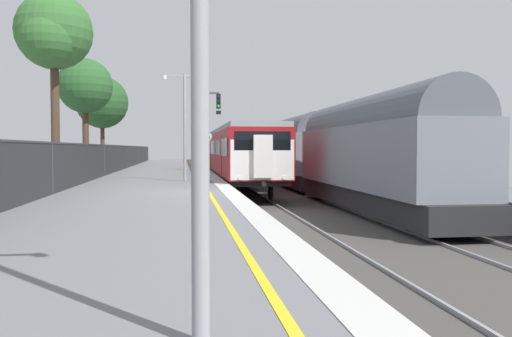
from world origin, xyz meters
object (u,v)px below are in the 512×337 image
object	(u,v)px
commuter_train_at_platform	(216,151)
background_tree_left	(85,88)
background_tree_centre	(103,104)
freight_train_adjacent_track	(294,149)
platform_lamp_mid	(185,117)
background_tree_right	(53,34)
speed_limit_sign	(208,147)
signal_gantry	(210,122)

from	to	relation	value
commuter_train_at_platform	background_tree_left	distance (m)	18.55
background_tree_centre	freight_train_adjacent_track	bearing A→B (deg)	-45.05
platform_lamp_mid	freight_train_adjacent_track	bearing A→B (deg)	54.30
background_tree_right	background_tree_centre	bearing A→B (deg)	92.57
speed_limit_sign	background_tree_left	xyz separation A→B (m)	(-7.84, 5.46, 3.98)
signal_gantry	background_tree_centre	world-z (taller)	background_tree_centre
platform_lamp_mid	signal_gantry	bearing A→B (deg)	81.31
background_tree_left	background_tree_centre	size ratio (longest dim) A/B	0.95
platform_lamp_mid	speed_limit_sign	bearing A→B (deg)	78.47
platform_lamp_mid	background_tree_right	size ratio (longest dim) A/B	0.56
signal_gantry	background_tree_right	bearing A→B (deg)	-127.71
commuter_train_at_platform	background_tree_right	xyz separation A→B (m)	(-9.22, -26.10, 5.49)
freight_train_adjacent_track	background_tree_centre	xyz separation A→B (m)	(-14.26, 14.28, 4.03)
freight_train_adjacent_track	signal_gantry	bearing A→B (deg)	167.15
signal_gantry	background_tree_right	xyz separation A→B (m)	(-7.74, -10.01, 3.47)
background_tree_centre	background_tree_right	size ratio (longest dim) A/B	0.91
commuter_train_at_platform	background_tree_right	world-z (taller)	background_tree_right
platform_lamp_mid	background_tree_centre	size ratio (longest dim) A/B	0.62
background_tree_right	background_tree_left	bearing A→B (deg)	92.43
speed_limit_sign	background_tree_centre	xyz separation A→B (m)	(-8.41, 17.64, 3.90)
speed_limit_sign	platform_lamp_mid	xyz separation A→B (m)	(-1.36, -6.68, 1.37)
commuter_train_at_platform	freight_train_adjacent_track	xyz separation A→B (m)	(4.00, -17.34, 0.17)
signal_gantry	background_tree_right	world-z (taller)	background_tree_right
commuter_train_at_platform	platform_lamp_mid	distance (m)	27.62
speed_limit_sign	background_tree_right	size ratio (longest dim) A/B	0.28
freight_train_adjacent_track	commuter_train_at_platform	bearing A→B (deg)	103.00
background_tree_centre	background_tree_left	bearing A→B (deg)	-87.30
platform_lamp_mid	background_tree_centre	bearing A→B (deg)	106.16
background_tree_left	background_tree_right	world-z (taller)	background_tree_right
freight_train_adjacent_track	background_tree_centre	bearing A→B (deg)	134.95
freight_train_adjacent_track	background_tree_left	xyz separation A→B (m)	(-13.69, 2.10, 4.11)
platform_lamp_mid	background_tree_centre	xyz separation A→B (m)	(-7.05, 24.32, 2.54)
freight_train_adjacent_track	speed_limit_sign	distance (m)	6.75
background_tree_left	background_tree_right	distance (m)	10.94
signal_gantry	speed_limit_sign	size ratio (longest dim) A/B	2.16
platform_lamp_mid	background_tree_right	bearing A→B (deg)	167.96
signal_gantry	background_tree_left	bearing A→B (deg)	174.07
platform_lamp_mid	background_tree_right	xyz separation A→B (m)	(-6.01, 1.28, 3.82)
commuter_train_at_platform	platform_lamp_mid	xyz separation A→B (m)	(-3.21, -27.38, 1.67)
speed_limit_sign	platform_lamp_mid	size ratio (longest dim) A/B	0.50
commuter_train_at_platform	background_tree_left	size ratio (longest dim) A/B	8.06
freight_train_adjacent_track	speed_limit_sign	bearing A→B (deg)	-150.14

